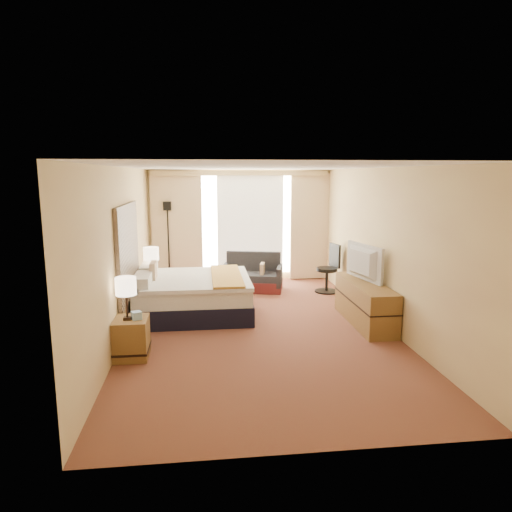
{
  "coord_description": "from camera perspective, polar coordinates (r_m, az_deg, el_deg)",
  "views": [
    {
      "loc": [
        -0.87,
        -7.17,
        2.48
      ],
      "look_at": [
        0.02,
        0.4,
        1.12
      ],
      "focal_mm": 32.0,
      "sensor_mm": 36.0,
      "label": 1
    }
  ],
  "objects": [
    {
      "name": "wall_front",
      "position": [
        3.95,
        6.4,
        -7.37
      ],
      "size": [
        4.2,
        0.02,
        2.6
      ],
      "primitive_type": "cube",
      "color": "beige",
      "rests_on": "ground"
    },
    {
      "name": "television",
      "position": [
        7.99,
        12.75,
        -0.77
      ],
      "size": [
        0.36,
        1.07,
        0.61
      ],
      "primitive_type": "imported",
      "rotation": [
        0.0,
        0.0,
        1.78
      ],
      "color": "black",
      "rests_on": "media_dresser"
    },
    {
      "name": "floor",
      "position": [
        7.63,
        0.18,
        -8.86
      ],
      "size": [
        4.2,
        7.0,
        0.02
      ],
      "primitive_type": "cube",
      "color": "#5C1A1B",
      "rests_on": "ground"
    },
    {
      "name": "nightstand_left",
      "position": [
        6.58,
        -15.29,
        -9.86
      ],
      "size": [
        0.45,
        0.52,
        0.55
      ],
      "primitive_type": "cube",
      "color": "olive",
      "rests_on": "floor"
    },
    {
      "name": "media_dresser",
      "position": [
        7.95,
        13.46,
        -5.72
      ],
      "size": [
        0.5,
        1.8,
        0.7
      ],
      "primitive_type": "cube",
      "color": "olive",
      "rests_on": "floor"
    },
    {
      "name": "floor_lamp",
      "position": [
        10.56,
        -10.96,
        3.7
      ],
      "size": [
        0.24,
        0.24,
        1.89
      ],
      "color": "black",
      "rests_on": "floor"
    },
    {
      "name": "ceiling",
      "position": [
        7.22,
        0.19,
        11.06
      ],
      "size": [
        4.2,
        7.0,
        0.02
      ],
      "primitive_type": "cube",
      "color": "white",
      "rests_on": "wall_back"
    },
    {
      "name": "wall_back",
      "position": [
        10.77,
        -2.07,
        3.81
      ],
      "size": [
        4.2,
        0.02,
        2.6
      ],
      "primitive_type": "cube",
      "color": "beige",
      "rests_on": "ground"
    },
    {
      "name": "desk_chair",
      "position": [
        9.87,
        9.14,
        -1.83
      ],
      "size": [
        0.5,
        0.5,
        1.04
      ],
      "rotation": [
        0.0,
        0.0,
        0.23
      ],
      "color": "black",
      "rests_on": "floor"
    },
    {
      "name": "curtains",
      "position": [
        10.64,
        -2.05,
        4.33
      ],
      "size": [
        4.12,
        0.19,
        2.56
      ],
      "color": "beige",
      "rests_on": "floor"
    },
    {
      "name": "nightstand_right",
      "position": [
        8.95,
        -12.98,
        -4.42
      ],
      "size": [
        0.45,
        0.52,
        0.55
      ],
      "primitive_type": "cube",
      "color": "olive",
      "rests_on": "floor"
    },
    {
      "name": "tissue_box",
      "position": [
        6.43,
        -14.71,
        -7.19
      ],
      "size": [
        0.16,
        0.16,
        0.11
      ],
      "primitive_type": "cube",
      "rotation": [
        0.0,
        0.0,
        0.42
      ],
      "color": "#98C4EA",
      "rests_on": "nightstand_left"
    },
    {
      "name": "lamp_left",
      "position": [
        6.34,
        -15.96,
        -3.75
      ],
      "size": [
        0.28,
        0.28,
        0.59
      ],
      "color": "black",
      "rests_on": "nightstand_left"
    },
    {
      "name": "window",
      "position": [
        10.76,
        -0.73,
        3.92
      ],
      "size": [
        2.3,
        0.02,
        2.3
      ],
      "primitive_type": "cube",
      "color": "white",
      "rests_on": "wall_back"
    },
    {
      "name": "loveseat",
      "position": [
        9.96,
        -0.46,
        -2.72
      ],
      "size": [
        1.42,
        0.98,
        0.81
      ],
      "rotation": [
        0.0,
        0.0,
        -0.24
      ],
      "color": "maroon",
      "rests_on": "floor"
    },
    {
      "name": "wall_right",
      "position": [
        7.85,
        15.59,
        1.08
      ],
      "size": [
        0.02,
        7.0,
        2.6
      ],
      "primitive_type": "cube",
      "color": "beige",
      "rests_on": "ground"
    },
    {
      "name": "lamp_right",
      "position": [
        8.74,
        -12.98,
        0.19
      ],
      "size": [
        0.28,
        0.28,
        0.6
      ],
      "color": "black",
      "rests_on": "nightstand_right"
    },
    {
      "name": "telephone",
      "position": [
        8.98,
        -12.88,
        -2.35
      ],
      "size": [
        0.17,
        0.14,
        0.07
      ],
      "primitive_type": "cube",
      "rotation": [
        0.0,
        0.0,
        0.01
      ],
      "color": "black",
      "rests_on": "nightstand_right"
    },
    {
      "name": "bed",
      "position": [
        8.29,
        -7.85,
        -4.83
      ],
      "size": [
        2.0,
        1.83,
        0.97
      ],
      "color": "black",
      "rests_on": "floor"
    },
    {
      "name": "headboard",
      "position": [
        7.56,
        -15.71,
        0.59
      ],
      "size": [
        0.06,
        1.85,
        1.5
      ],
      "primitive_type": "cube",
      "color": "black",
      "rests_on": "wall_left"
    },
    {
      "name": "wall_left",
      "position": [
        7.36,
        -16.26,
        0.48
      ],
      "size": [
        0.02,
        7.0,
        2.6
      ],
      "primitive_type": "cube",
      "color": "beige",
      "rests_on": "ground"
    }
  ]
}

